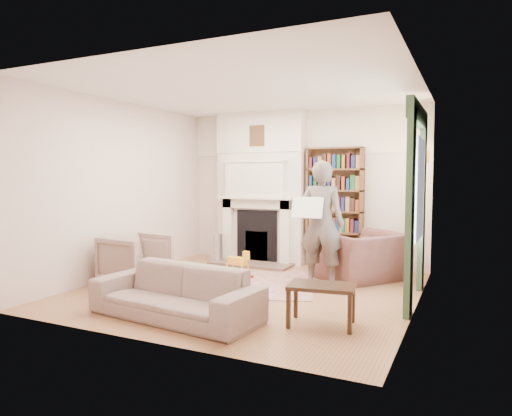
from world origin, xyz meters
The scene contains 25 objects.
floor centered at (0.00, 0.00, 0.00)m, with size 4.50×4.50×0.00m, color olive.
ceiling centered at (0.00, 0.00, 2.80)m, with size 4.50×4.50×0.00m, color white.
wall_back centered at (0.00, 2.25, 1.40)m, with size 4.50×4.50×0.00m, color beige.
wall_front centered at (0.00, -2.25, 1.40)m, with size 4.50×4.50×0.00m, color beige.
wall_left centered at (-2.25, 0.00, 1.40)m, with size 4.50×4.50×0.00m, color beige.
wall_right centered at (2.25, 0.00, 1.40)m, with size 4.50×4.50×0.00m, color beige.
fireplace centered at (-0.75, 2.05, 1.39)m, with size 1.70×0.58×2.80m.
bookcase centered at (0.65, 2.12, 1.18)m, with size 1.00×0.24×1.85m, color brown.
window centered at (2.23, 0.40, 1.45)m, with size 0.02×0.90×1.30m, color silver.
curtain_left centered at (2.20, -0.30, 1.20)m, with size 0.07×0.32×2.40m, color #2F4932.
curtain_right centered at (2.20, 1.10, 1.20)m, with size 0.07×0.32×2.40m, color #2F4932.
pelmet centered at (2.19, 0.40, 2.38)m, with size 0.09×1.70×0.24m, color #2F4932.
wall_sconce centered at (2.03, 1.50, 1.90)m, with size 0.20×0.24×0.24m, color gold, non-canonical shape.
rug centered at (-0.36, 0.23, 0.01)m, with size 2.33×1.79×0.01m, color #BBA28E.
armchair_reading centered at (1.31, 1.27, 0.37)m, with size 1.15×1.00×0.75m, color #472926.
armchair_left centered at (-1.64, -0.45, 0.38)m, with size 0.80×0.83×0.75m, color #AEA58F.
sofa centered at (-0.18, -1.52, 0.29)m, with size 2.01×0.78×0.59m, color gray.
man_reading centered at (0.86, 0.67, 0.92)m, with size 0.67×0.44×1.84m, color #594D47.
newspaper centered at (0.71, 0.47, 1.16)m, with size 0.45×0.02×0.31m, color white.
coffee_table centered at (1.40, -1.06, 0.23)m, with size 0.70×0.45×0.45m, color #351F12, non-canonical shape.
paraffin_heater centered at (-1.44, 1.57, 0.28)m, with size 0.24×0.24×0.55m, color #B7BBC0.
rocking_horse centered at (-0.50, 0.61, 0.22)m, with size 0.50×0.20×0.44m, color yellow, non-canonical shape.
board_game centered at (-0.78, 0.05, 0.03)m, with size 0.40×0.40×0.03m, color gold.
game_box_lid centered at (-0.80, 0.18, 0.04)m, with size 0.33×0.22×0.05m, color red.
comic_annuals centered at (0.19, -0.49, 0.02)m, with size 0.63×0.57×0.02m.
Camera 1 is at (2.82, -5.72, 1.61)m, focal length 32.00 mm.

